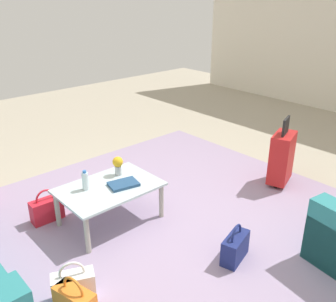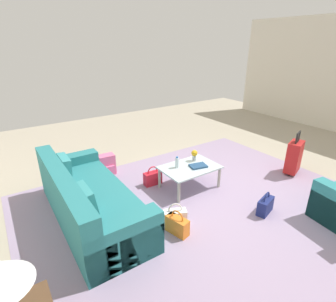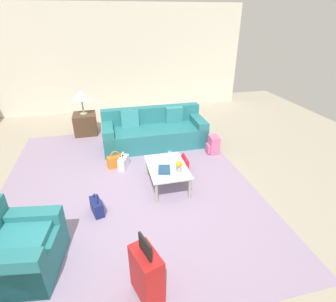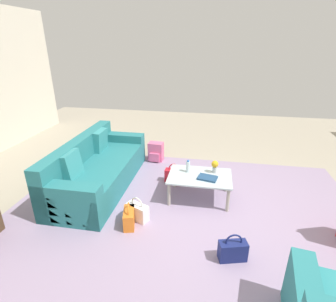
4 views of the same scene
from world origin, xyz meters
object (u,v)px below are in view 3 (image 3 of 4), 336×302
table_lamp (81,96)px  handbag_red (184,163)px  coffee_table (167,169)px  handbag_white (124,162)px  water_bottle (170,156)px  backpack_pink (213,145)px  coffee_table_book (164,170)px  side_table (85,124)px  handbag_orange (116,161)px  couch (154,132)px  suitcase_red (147,274)px  flower_vase (179,165)px  armchair (14,252)px  handbag_navy (97,206)px

table_lamp → handbag_red: table_lamp is taller
coffee_table → handbag_white: 1.10m
water_bottle → backpack_pink: bearing=-56.1°
coffee_table_book → side_table: 3.25m
handbag_orange → backpack_pink: (0.11, -2.15, 0.06)m
coffee_table_book → handbag_white: bearing=46.5°
side_table → coffee_table: bearing=-151.8°
couch → table_lamp: (1.01, 1.60, 0.71)m
handbag_orange → suitcase_red: bearing=-176.8°
flower_vase → couch: bearing=1.4°
couch → armchair: size_ratio=2.33×
backpack_pink → water_bottle: bearing=123.9°
table_lamp → backpack_pink: bearing=-122.8°
coffee_table_book → table_lamp: (2.92, 1.42, 0.59)m
water_bottle → side_table: (2.60, 1.60, -0.23)m
flower_vase → handbag_red: size_ratio=0.57×
coffee_table_book → side_table: size_ratio=0.52×
couch → backpack_pink: 1.43m
water_bottle → coffee_table_book: bearing=150.6°
couch → handbag_red: bearing=-165.0°
coffee_table → flower_vase: (-0.22, -0.15, 0.17)m
armchair → handbag_navy: bearing=-48.6°
backpack_pink → suitcase_red: bearing=146.5°
water_bottle → suitcase_red: (-2.20, 0.80, -0.14)m
coffee_table_book → suitcase_red: bearing=174.3°
couch → flower_vase: size_ratio=11.42×
side_table → handbag_orange: (-1.91, -0.64, -0.14)m
handbag_red → handbag_navy: size_ratio=1.00×
armchair → suitcase_red: 1.63m
couch → flower_vase: 2.03m
coffee_table_book → backpack_pink: 1.78m
armchair → table_lamp: size_ratio=1.71×
coffee_table → side_table: side_table is taller
coffee_table → backpack_pink: 1.64m
couch → side_table: 1.89m
armchair → handbag_red: bearing=-55.9°
water_bottle → handbag_white: bearing=52.7°
handbag_navy → side_table: bearing=4.7°
coffee_table_book → handbag_orange: 1.31m
coffee_table → handbag_red: coffee_table is taller
coffee_table → couch: bearing=-3.2°
water_bottle → couch: bearing=0.0°
armchair → handbag_red: 3.16m
coffee_table → side_table: (2.80, 1.50, -0.09)m
armchair → handbag_red: size_ratio=2.81×
backpack_pink → side_table: bearing=57.2°
couch → handbag_orange: (-0.90, 0.96, -0.16)m
coffee_table → suitcase_red: 2.12m
suitcase_red → backpack_pink: suitcase_red is taller
handbag_white → handbag_red: 1.21m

